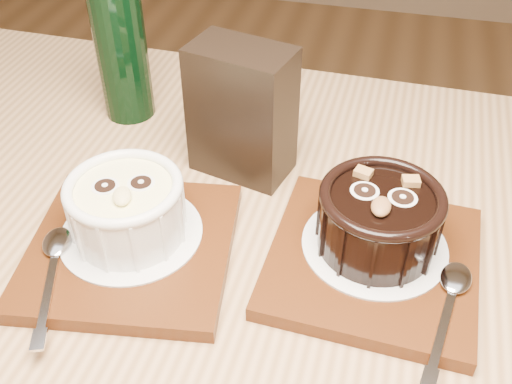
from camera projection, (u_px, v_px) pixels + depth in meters
table at (236, 352)px, 0.57m from camera, size 1.22×0.83×0.75m
tray_left at (131, 248)px, 0.54m from camera, size 0.20×0.20×0.01m
doily_left at (131, 233)px, 0.55m from camera, size 0.13×0.13×0.00m
ramekin_white at (126, 206)px, 0.53m from camera, size 0.10×0.10×0.06m
spoon_left at (52, 271)px, 0.51m from camera, size 0.07×0.13×0.01m
tray_right at (372, 261)px, 0.53m from camera, size 0.19×0.19×0.01m
doily_right at (374, 245)px, 0.54m from camera, size 0.13×0.13×0.00m
ramekin_dark at (379, 217)px, 0.51m from camera, size 0.11×0.11×0.06m
spoon_right at (448, 308)px, 0.48m from camera, size 0.05×0.14×0.01m
condiment_stand at (242, 112)px, 0.60m from camera, size 0.11×0.08×0.14m
green_bottle at (121, 48)px, 0.68m from camera, size 0.06×0.06×0.22m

